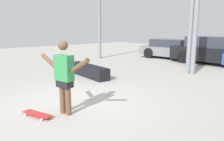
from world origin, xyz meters
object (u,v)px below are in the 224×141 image
object	(u,v)px
skateboard	(37,114)
parked_car_black	(215,51)
parked_car_grey	(171,49)
skateboarder	(64,74)
grind_box	(88,71)

from	to	relation	value
skateboard	parked_car_black	xyz separation A→B (m)	(-0.80, 10.21, 0.66)
skateboard	parked_car_grey	distance (m)	10.99
parked_car_grey	parked_car_black	bearing A→B (deg)	-8.54
skateboarder	skateboard	xyz separation A→B (m)	(-0.26, -0.58, -0.87)
skateboarder	skateboard	distance (m)	1.07
skateboarder	parked_car_black	world-z (taller)	skateboarder
skateboard	grind_box	world-z (taller)	grind_box
grind_box	parked_car_grey	world-z (taller)	parked_car_grey
grind_box	parked_car_black	distance (m)	7.25
skateboard	skateboarder	bearing A→B (deg)	46.27
grind_box	parked_car_grey	bearing A→B (deg)	97.11
grind_box	parked_car_grey	distance (m)	7.16
skateboarder	parked_car_grey	size ratio (longest dim) A/B	0.41
parked_car_black	skateboarder	bearing A→B (deg)	-87.58
skateboard	grind_box	size ratio (longest dim) A/B	0.32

